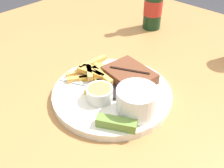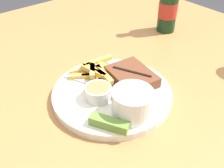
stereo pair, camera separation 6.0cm
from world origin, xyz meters
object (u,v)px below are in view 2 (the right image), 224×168
pickle_spear (109,123)px  fork_utensil (85,82)px  dinner_plate (112,94)px  steak_portion (132,77)px  knife_utensil (120,83)px  coleslaw_cup (132,102)px  beer_bottle (168,9)px  dipping_sauce_cup (99,93)px

pickle_spear → fork_utensil: 0.16m
dinner_plate → fork_utensil: size_ratio=2.21×
steak_portion → knife_utensil: size_ratio=0.85×
steak_portion → coleslaw_cup: size_ratio=1.49×
coleslaw_cup → pickle_spear: (-0.00, -0.06, -0.02)m
knife_utensil → steak_portion: bearing=-50.0°
dinner_plate → knife_utensil: 0.04m
beer_bottle → steak_portion: bearing=-62.5°
dinner_plate → coleslaw_cup: size_ratio=3.25×
dipping_sauce_cup → steak_portion: bearing=90.3°
dipping_sauce_cup → beer_bottle: bearing=111.5°
dinner_plate → coleslaw_cup: (0.09, -0.02, 0.04)m
dinner_plate → beer_bottle: 0.41m
pickle_spear → beer_bottle: (-0.24, 0.45, 0.05)m
coleslaw_cup → pickle_spear: coleslaw_cup is taller
dinner_plate → dipping_sauce_cup: bearing=-86.5°
pickle_spear → knife_utensil: bearing=130.6°
dinner_plate → dipping_sauce_cup: size_ratio=4.68×
dipping_sauce_cup → coleslaw_cup: bearing=15.9°
coleslaw_cup → fork_utensil: (-0.15, -0.01, -0.03)m
coleslaw_cup → fork_utensil: size_ratio=0.68×
coleslaw_cup → beer_bottle: 0.46m
dinner_plate → steak_portion: (0.00, 0.06, 0.02)m
steak_portion → beer_bottle: bearing=117.5°
fork_utensil → coleslaw_cup: bearing=-19.0°
dipping_sauce_cup → dinner_plate: bearing=93.5°
pickle_spear → beer_bottle: 0.51m
steak_portion → pickle_spear: bearing=-59.2°
steak_portion → knife_utensil: bearing=-109.8°
coleslaw_cup → fork_utensil: 0.16m
dinner_plate → knife_utensil: (-0.01, 0.03, 0.01)m
coleslaw_cup → knife_utensil: coleslaw_cup is taller
fork_utensil → beer_bottle: size_ratio=0.58×
steak_portion → knife_utensil: 0.03m
beer_bottle → knife_utensil: bearing=-66.1°
pickle_spear → knife_utensil: pickle_spear is taller
dipping_sauce_cup → fork_utensil: size_ratio=0.47×
beer_bottle → pickle_spear: bearing=-61.4°
dinner_plate → beer_bottle: size_ratio=1.29×
coleslaw_cup → knife_utensil: bearing=152.9°
steak_portion → dipping_sauce_cup: size_ratio=2.14×
steak_portion → beer_bottle: size_ratio=0.59×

